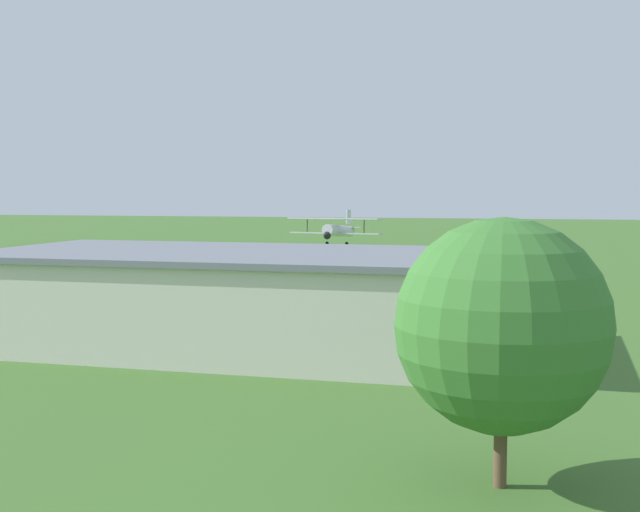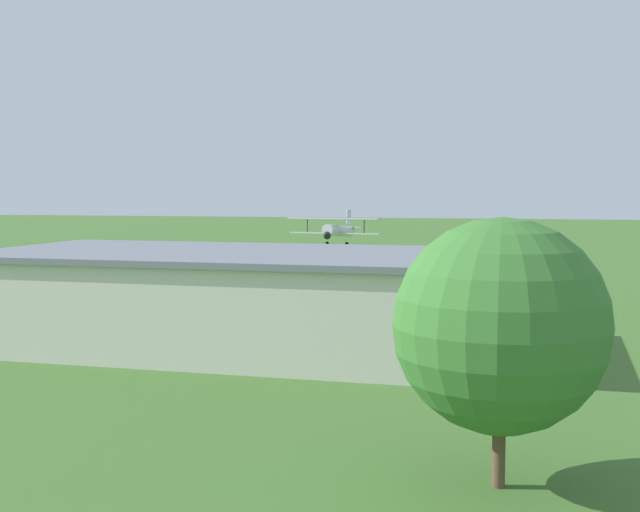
{
  "view_description": "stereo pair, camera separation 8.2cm",
  "coord_description": "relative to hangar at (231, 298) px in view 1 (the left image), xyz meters",
  "views": [
    {
      "loc": [
        -13.31,
        82.35,
        9.53
      ],
      "look_at": [
        3.55,
        11.64,
        3.86
      ],
      "focal_mm": 48.24,
      "sensor_mm": 36.0,
      "label": 1
    },
    {
      "loc": [
        -13.39,
        82.33,
        9.53
      ],
      "look_at": [
        3.55,
        11.64,
        3.86
      ],
      "focal_mm": 48.24,
      "sensor_mm": 36.0,
      "label": 2
    }
  ],
  "objects": [
    {
      "name": "car_blue",
      "position": [
        -13.14,
        -14.6,
        -2.07
      ],
      "size": [
        2.26,
        4.16,
        1.6
      ],
      "color": "#23389E",
      "rests_on": "ground_plane"
    },
    {
      "name": "windsock",
      "position": [
        -11.95,
        -30.14,
        2.16
      ],
      "size": [
        1.39,
        1.4,
        5.76
      ],
      "color": "silver",
      "rests_on": "ground_plane"
    },
    {
      "name": "person_walking_on_apron",
      "position": [
        -0.63,
        -19.76,
        -2.15
      ],
      "size": [
        0.51,
        0.51,
        1.52
      ],
      "color": "#33723F",
      "rests_on": "ground_plane"
    },
    {
      "name": "ground_plane",
      "position": [
        -3.99,
        -33.23,
        -2.91
      ],
      "size": [
        400.0,
        400.0,
        0.0
      ],
      "primitive_type": "plane",
      "color": "#3D6628"
    },
    {
      "name": "person_near_hangar_door",
      "position": [
        -12.54,
        -20.34,
        -2.07
      ],
      "size": [
        0.39,
        0.39,
        1.67
      ],
      "color": "beige",
      "rests_on": "ground_plane"
    },
    {
      "name": "car_black",
      "position": [
        24.96,
        -14.53,
        -2.11
      ],
      "size": [
        2.1,
        4.22,
        1.5
      ],
      "color": "black",
      "rests_on": "ground_plane"
    },
    {
      "name": "car_white",
      "position": [
        18.7,
        -16.78,
        -2.06
      ],
      "size": [
        2.33,
        4.36,
        1.63
      ],
      "color": "white",
      "rests_on": "ground_plane"
    },
    {
      "name": "tree_at_field_edge",
      "position": [
        -16.67,
        21.62,
        2.32
      ],
      "size": [
        6.88,
        6.88,
        8.67
      ],
      "color": "brown",
      "rests_on": "ground_plane"
    },
    {
      "name": "car_red",
      "position": [
        11.02,
        -15.47,
        -2.08
      ],
      "size": [
        2.37,
        4.18,
        1.59
      ],
      "color": "red",
      "rests_on": "ground_plane"
    },
    {
      "name": "biplane",
      "position": [
        -0.69,
        -27.5,
        2.95
      ],
      "size": [
        8.72,
        7.39,
        3.52
      ],
      "color": "silver"
    },
    {
      "name": "hangar",
      "position": [
        0.0,
        0.0,
        0.0
      ],
      "size": [
        30.54,
        17.2,
        5.8
      ],
      "color": "beige",
      "rests_on": "ground_plane"
    }
  ]
}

